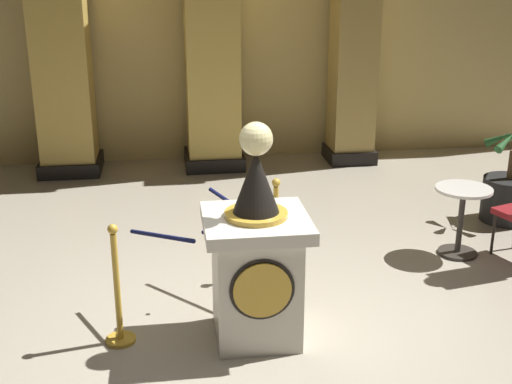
{
  "coord_description": "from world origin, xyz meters",
  "views": [
    {
      "loc": [
        -0.7,
        -4.77,
        2.88
      ],
      "look_at": [
        -0.04,
        -0.04,
        1.23
      ],
      "focal_mm": 47.02,
      "sensor_mm": 36.0,
      "label": 1
    }
  ],
  "objects_px": {
    "stanchion_far": "(118,302)",
    "cafe_table": "(461,212)",
    "pedestal_clock": "(256,260)",
    "stanchion_near": "(276,243)",
    "potted_palm_right": "(508,194)"
  },
  "relations": [
    {
      "from": "stanchion_near",
      "to": "pedestal_clock",
      "type": "bearing_deg",
      "value": -107.54
    },
    {
      "from": "potted_palm_right",
      "to": "stanchion_far",
      "type": "bearing_deg",
      "value": -154.37
    },
    {
      "from": "stanchion_far",
      "to": "pedestal_clock",
      "type": "bearing_deg",
      "value": -3.26
    },
    {
      "from": "stanchion_near",
      "to": "stanchion_far",
      "type": "distance_m",
      "value": 1.74
    },
    {
      "from": "stanchion_near",
      "to": "potted_palm_right",
      "type": "bearing_deg",
      "value": 20.39
    },
    {
      "from": "cafe_table",
      "to": "pedestal_clock",
      "type": "bearing_deg",
      "value": -150.41
    },
    {
      "from": "pedestal_clock",
      "to": "potted_palm_right",
      "type": "relative_size",
      "value": 1.6
    },
    {
      "from": "pedestal_clock",
      "to": "cafe_table",
      "type": "relative_size",
      "value": 2.44
    },
    {
      "from": "stanchion_far",
      "to": "potted_palm_right",
      "type": "distance_m",
      "value": 4.82
    },
    {
      "from": "stanchion_far",
      "to": "cafe_table",
      "type": "bearing_deg",
      "value": 20.17
    },
    {
      "from": "stanchion_near",
      "to": "stanchion_far",
      "type": "xyz_separation_m",
      "value": [
        -1.42,
        -1.0,
        0.01
      ]
    },
    {
      "from": "stanchion_far",
      "to": "stanchion_near",
      "type": "bearing_deg",
      "value": 35.06
    },
    {
      "from": "stanchion_far",
      "to": "cafe_table",
      "type": "height_order",
      "value": "stanchion_far"
    },
    {
      "from": "stanchion_near",
      "to": "potted_palm_right",
      "type": "xyz_separation_m",
      "value": [
        2.92,
        1.09,
        -0.02
      ]
    },
    {
      "from": "potted_palm_right",
      "to": "stanchion_near",
      "type": "bearing_deg",
      "value": -159.61
    }
  ]
}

